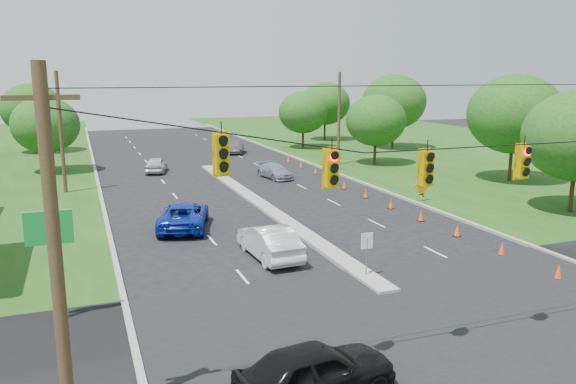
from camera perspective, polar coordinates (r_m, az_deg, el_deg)
name	(u,v)px	position (r m, az deg, el deg)	size (l,w,h in m)	color
ground	(451,337)	(20.32, 16.20, -14.00)	(160.00, 160.00, 0.00)	black
cross_street	(451,337)	(20.32, 16.20, -14.00)	(160.00, 14.00, 0.02)	black
curb_left	(99,191)	(45.35, -18.60, 0.13)	(0.25, 110.00, 0.16)	gray
curb_right	(338,175)	(50.13, 5.10, 1.77)	(0.25, 110.00, 0.16)	gray
median	(261,205)	(38.25, -2.78, -1.34)	(1.00, 34.00, 0.18)	gray
median_sign	(367,246)	(24.49, 8.02, -5.47)	(0.55, 0.06, 2.05)	gray
signal_span	(479,200)	(17.95, 18.87, -0.78)	(25.60, 0.32, 9.00)	#422D1C
utility_pole_far_left	(61,133)	(44.71, -22.07, 5.57)	(0.28, 0.28, 9.00)	#422D1C
utility_pole_far_right	(339,119)	(55.07, 5.20, 7.39)	(0.28, 0.28, 9.00)	#422D1C
cone_0	(558,271)	(27.18, 25.78, -7.27)	(0.32, 0.32, 0.70)	#FF4F16
cone_1	(502,248)	(29.55, 20.91, -5.38)	(0.32, 0.32, 0.70)	#FF4F16
cone_2	(457,230)	(32.14, 16.81, -3.75)	(0.32, 0.32, 0.70)	#FF4F16
cone_3	(421,216)	(34.88, 13.35, -2.35)	(0.32, 0.32, 0.70)	#FF4F16
cone_4	(391,203)	(37.74, 10.41, -1.16)	(0.32, 0.32, 0.70)	#FF4F16
cone_5	(366,193)	(40.71, 7.90, -0.13)	(0.32, 0.32, 0.70)	#FF4F16
cone_6	(344,185)	(43.75, 5.73, 0.76)	(0.32, 0.32, 0.70)	#FF4F16
cone_7	(332,177)	(47.11, 4.51, 1.57)	(0.32, 0.32, 0.70)	#FF4F16
cone_8	(316,170)	(50.26, 2.83, 2.24)	(0.32, 0.32, 0.70)	#FF4F16
cone_9	(301,164)	(53.44, 1.34, 2.82)	(0.32, 0.32, 0.70)	#FF4F16
cone_10	(288,159)	(56.67, 0.03, 3.34)	(0.32, 0.32, 0.70)	#FF4F16
work_sign_1	(422,187)	(40.02, 13.46, 0.54)	(1.27, 0.58, 1.37)	black
work_sign_2	(336,159)	(52.03, 4.87, 3.37)	(1.27, 0.58, 1.37)	black
tree_5	(45,125)	(54.73, -23.42, 6.28)	(5.88, 5.88, 6.86)	black
tree_6	(32,109)	(69.75, -24.58, 7.68)	(6.72, 6.72, 7.84)	black
tree_8	(514,114)	(49.50, 22.01, 7.35)	(7.56, 7.56, 8.82)	black
tree_9	(376,120)	(55.82, 8.91, 7.19)	(5.88, 5.88, 6.86)	black
tree_10	(394,102)	(68.39, 10.72, 8.99)	(7.56, 7.56, 8.82)	black
tree_11	(325,103)	(76.31, 3.78, 8.97)	(6.72, 6.72, 7.84)	black
tree_12	(303,112)	(67.56, 1.54, 8.10)	(5.88, 5.88, 6.86)	black
black_sedan	(316,371)	(16.06, 2.81, -17.67)	(1.85, 4.60, 1.57)	black
white_sedan	(269,241)	(27.21, -1.92, -5.03)	(1.71, 4.92, 1.62)	silver
blue_pickup	(184,215)	(32.81, -10.54, -2.35)	(2.57, 5.58, 1.55)	#1029A0
silver_car_far	(275,171)	(48.13, -1.35, 2.16)	(1.76, 4.34, 1.26)	#898CA2
silver_car_oncoming	(156,165)	(52.35, -13.25, 2.71)	(1.66, 4.13, 1.41)	silver
dark_car_receding	(236,147)	(63.75, -5.27, 4.54)	(1.46, 4.18, 1.38)	#302D2C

